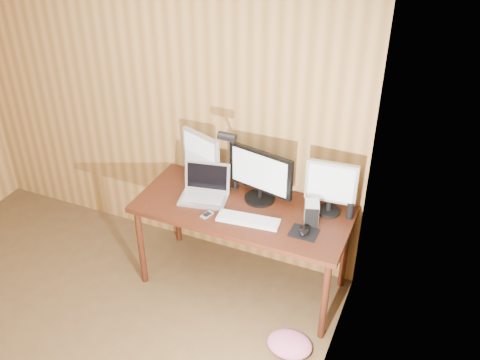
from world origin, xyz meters
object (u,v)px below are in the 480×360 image
Objects in this scene: monitor_right at (331,186)px; hard_drive at (311,212)px; keyboard at (248,220)px; phone at (207,215)px; desk at (246,215)px; mouse at (304,230)px; speaker at (350,211)px; desk_lamp at (231,152)px; monitor_left at (201,157)px; monitor_center at (260,175)px; laptop at (205,189)px.

hard_drive is (-0.08, -0.16, -0.14)m from monitor_right.
hard_drive is (0.41, 0.17, 0.07)m from keyboard.
hard_drive is at bearing 35.25° from phone.
desk is 0.56m from mouse.
desk_lamp is at bearing -177.48° from speaker.
desk_lamp reaches higher than keyboard.
monitor_left reaches higher than hard_drive.
monitor_center reaches higher than mouse.
speaker is at bearing 20.04° from keyboard.
monitor_left is 2.53× the size of hard_drive.
monitor_left is 1.20m from speaker.
hard_drive is (0.51, -0.04, 0.20)m from desk.
monitor_center is 0.52m from monitor_left.
monitor_left is 3.72× the size of mouse.
desk is at bearing -123.66° from monitor_center.
monitor_right reaches higher than hard_drive.
speaker is at bearing -2.96° from laptop.
speaker reaches higher than phone.
mouse is 0.16m from hard_drive.
speaker is (1.19, -0.02, -0.17)m from monitor_left.
desk_lamp is at bearing 152.88° from hard_drive.
desk_lamp is (-0.16, 0.07, 0.48)m from desk.
mouse is (0.94, -0.32, -0.20)m from monitor_left.
keyboard is (0.10, -0.21, 0.13)m from desk.
laptop is at bearing -151.54° from monitor_center.
speaker is at bearing 10.34° from desk_lamp.
desk_lamp is (0.04, 0.34, 0.35)m from phone.
monitor_left reaches higher than laptop.
speaker is (0.95, 0.38, 0.05)m from phone.
speaker reaches higher than mouse.
speaker is 0.96m from desk_lamp.
mouse reaches higher than keyboard.
desk is 0.27m from keyboard.
speaker is at bearing 19.65° from monitor_left.
laptop is 0.84m from mouse.
monitor_right is 1.05× the size of laptop.
laptop is 1.09m from speaker.
monitor_center is 1.14× the size of keyboard.
monitor_right is 3.66× the size of mouse.
laptop is 0.46m from keyboard.
speaker is (0.24, 0.15, -0.02)m from hard_drive.
monitor_left reaches higher than keyboard.
keyboard is 3.81× the size of speaker.
keyboard is (0.54, -0.34, -0.22)m from monitor_left.
monitor_left reaches higher than speaker.
phone is at bearing -88.98° from desk_lamp.
phone is 1.03m from speaker.
desk is 0.51m from desk_lamp.
desk is at bearing 109.48° from keyboard.
keyboard is 0.41m from mouse.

